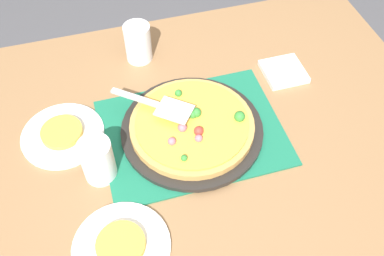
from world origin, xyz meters
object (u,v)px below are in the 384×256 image
Objects in this scene: pizza at (192,125)px; napkin_stack at (284,71)px; pizza_server at (158,105)px; cup_far at (138,43)px; plate_near_left at (63,135)px; cup_near at (98,160)px; served_slice_right at (121,245)px; pizza_pan at (192,130)px; plate_far_right at (122,247)px; served_slice_left at (62,132)px.

pizza is 0.36m from napkin_stack.
cup_far is at bearing -90.41° from pizza_server.
plate_near_left is 1.83× the size of cup_near.
served_slice_right is 0.92× the size of cup_near.
pizza_pan is 0.34m from cup_far.
pizza_server is (0.08, -0.06, 0.04)m from pizza.
plate_near_left is 0.36m from cup_far.
cup_near is (0.01, -0.21, 0.04)m from served_slice_right.
cup_near reaches higher than pizza_server.
cup_far is (0.07, -0.33, 0.03)m from pizza.
plate_near_left is 1.00× the size of plate_far_right.
plate_near_left is 0.67m from napkin_stack.
served_slice_right reaches higher than pizza_pan.
pizza_server is 1.72× the size of napkin_stack.
plate_far_right is at bearing 0.00° from served_slice_right.
cup_near and cup_far have the same top height.
served_slice_left is at bearing -75.10° from plate_far_right.
plate_far_right is at bearing 104.90° from plate_near_left.
napkin_stack is at bearing -160.70° from cup_near.
pizza is 3.00× the size of served_slice_left.
pizza_server is at bearing 89.59° from cup_far.
plate_far_right is at bearing 35.82° from napkin_stack.
cup_far is (-0.17, -0.60, 0.04)m from served_slice_right.
plate_near_left is at bearing -75.10° from served_slice_right.
cup_near reaches higher than plate_far_right.
cup_near is at bearing 118.80° from plate_near_left.
pizza_server is (-0.17, -0.33, 0.05)m from served_slice_right.
served_slice_left reaches higher than plate_near_left.
served_slice_right is at bearing 104.90° from plate_near_left.
napkin_stack reaches higher than plate_far_right.
served_slice_left is (0.34, -0.08, 0.01)m from pizza_pan.
pizza is 0.36m from plate_far_right.
pizza is 0.35m from served_slice_left.
plate_far_right is 0.37m from served_slice_left.
cup_far reaches higher than napkin_stack.
plate_near_left is 2.00× the size of served_slice_right.
plate_far_right is 1.83× the size of napkin_stack.
napkin_stack is (-0.66, -0.06, 0.00)m from plate_near_left.
pizza_server reaches higher than pizza_pan.
served_slice_right is 0.63m from cup_far.
served_slice_left is 1.00× the size of served_slice_right.
served_slice_left is 0.53× the size of pizza_server.
plate_far_right is 0.63m from cup_far.
pizza_server is (0.08, -0.06, 0.06)m from pizza_pan.
pizza_server is at bearing 174.95° from plate_near_left.
napkin_stack is (-0.40, 0.19, -0.05)m from cup_far.
served_slice_right is at bearing 74.48° from cup_far.
served_slice_right is (-0.09, 0.35, 0.01)m from plate_near_left.
plate_near_left is at bearing -14.17° from pizza.
served_slice_left reaches higher than pizza_pan.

